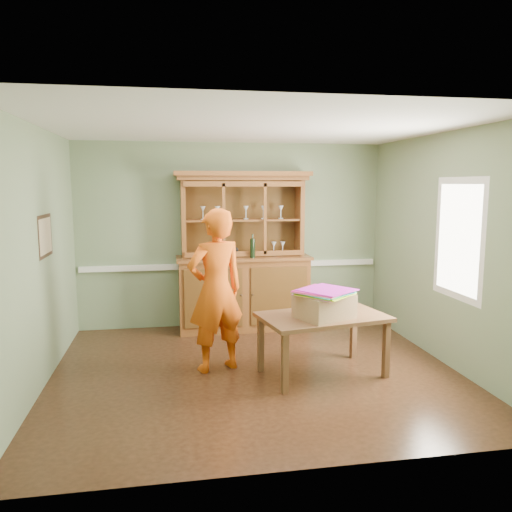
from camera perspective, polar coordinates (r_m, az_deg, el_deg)
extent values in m
plane|color=#4C2B18|center=(5.79, -0.07, -13.04)|extent=(4.50, 4.50, 0.00)
plane|color=white|center=(5.44, -0.08, 14.55)|extent=(4.50, 4.50, 0.00)
plane|color=gray|center=(7.42, -2.71, 2.39)|extent=(4.50, 0.00, 4.50)
plane|color=gray|center=(5.54, -23.68, -0.26)|extent=(0.00, 4.00, 4.00)
plane|color=gray|center=(6.24, 20.74, 0.77)|extent=(0.00, 4.00, 4.00)
plane|color=gray|center=(3.53, 5.49, -4.07)|extent=(4.50, 0.00, 4.50)
cube|color=white|center=(7.45, -2.67, -1.08)|extent=(4.41, 0.05, 0.08)
cube|color=#2F1F13|center=(5.80, -22.91, 2.12)|extent=(0.03, 0.60, 0.46)
cube|color=#C3B78F|center=(5.80, -22.85, 2.13)|extent=(0.01, 0.52, 0.38)
cube|color=white|center=(5.96, 22.11, 1.83)|extent=(0.03, 0.96, 1.36)
cube|color=white|center=(5.96, 22.06, 1.83)|extent=(0.01, 0.80, 1.20)
cube|color=brown|center=(7.29, -1.43, -4.35)|extent=(1.86, 0.57, 1.03)
cube|color=brown|center=(7.18, -1.43, -0.19)|extent=(1.92, 0.63, 0.04)
cube|color=brown|center=(7.39, -1.76, 4.43)|extent=(1.75, 0.04, 1.08)
cube|color=brown|center=(7.15, -8.31, 4.22)|extent=(0.06, 0.39, 1.08)
cube|color=brown|center=(7.39, 4.96, 4.40)|extent=(0.06, 0.39, 1.08)
cube|color=brown|center=(7.20, -1.58, 8.89)|extent=(1.86, 0.45, 0.06)
cube|color=brown|center=(7.18, -1.56, 9.39)|extent=(1.94, 0.50, 0.06)
cube|color=brown|center=(7.22, -1.56, 4.14)|extent=(1.63, 0.34, 0.03)
imported|color=#B2B2B7|center=(7.24, -2.76, 0.82)|extent=(0.19, 0.19, 0.20)
imported|color=yellow|center=(7.22, -5.19, 0.21)|extent=(0.22, 0.22, 0.05)
cylinder|color=black|center=(7.01, -0.40, 1.14)|extent=(0.07, 0.07, 0.33)
cube|color=brown|center=(5.57, 7.66, -6.92)|extent=(1.48, 1.05, 0.05)
cube|color=brown|center=(5.13, 3.32, -12.16)|extent=(0.07, 0.07, 0.63)
cube|color=brown|center=(5.71, 0.55, -10.01)|extent=(0.07, 0.07, 0.63)
cube|color=brown|center=(5.70, 14.66, -10.30)|extent=(0.07, 0.07, 0.63)
cube|color=brown|center=(6.23, 11.07, -8.59)|extent=(0.07, 0.07, 0.63)
cube|color=#9A794F|center=(5.42, 7.81, -5.69)|extent=(0.68, 0.63, 0.26)
cube|color=pink|center=(5.36, 7.83, -4.39)|extent=(0.69, 0.69, 0.01)
cube|color=#D3FF20|center=(5.36, 7.83, -4.30)|extent=(0.69, 0.69, 0.01)
cube|color=green|center=(5.36, 7.83, -4.20)|extent=(0.69, 0.69, 0.01)
cube|color=#2CD3CB|center=(5.35, 7.83, -4.11)|extent=(0.69, 0.69, 0.01)
cube|color=#DB687C|center=(5.35, 7.83, -4.02)|extent=(0.69, 0.69, 0.01)
cube|color=#CD1F84|center=(5.35, 7.84, -3.92)|extent=(0.69, 0.69, 0.01)
cube|color=#C51EC0|center=(5.35, 7.84, -3.83)|extent=(0.69, 0.69, 0.01)
imported|color=#E4550E|center=(5.62, -4.62, -3.95)|extent=(0.78, 0.64, 1.84)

